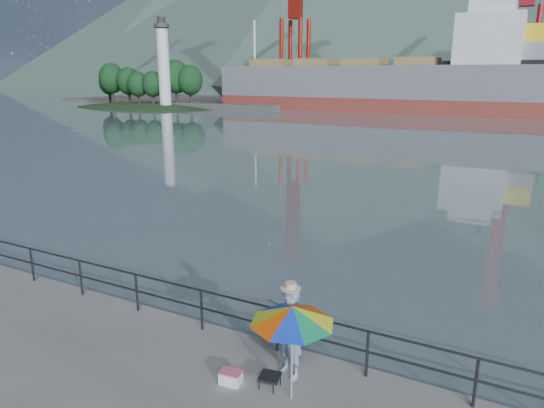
% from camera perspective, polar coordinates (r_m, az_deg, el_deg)
% --- Properties ---
extents(harbor_water, '(500.00, 280.00, 0.00)m').
position_cam_1_polar(harbor_water, '(137.00, 25.03, 11.33)').
color(harbor_water, slate).
rests_on(harbor_water, ground).
extents(guardrail, '(22.00, 0.06, 1.03)m').
position_cam_1_polar(guardrail, '(12.31, -12.15, -11.00)').
color(guardrail, '#2D3033').
rests_on(guardrail, ground).
extents(lighthouse_islet, '(48.00, 26.40, 19.20)m').
position_cam_1_polar(lighthouse_islet, '(92.84, -14.86, 11.21)').
color(lighthouse_islet, '#263F1E').
rests_on(lighthouse_islet, ground).
extents(fisherman, '(0.80, 0.68, 1.87)m').
position_cam_1_polar(fisherman, '(9.85, 2.16, -14.96)').
color(fisherman, '#284A8A').
rests_on(fisherman, ground).
extents(beach_umbrella, '(1.68, 1.68, 1.90)m').
position_cam_1_polar(beach_umbrella, '(8.82, 2.41, -12.87)').
color(beach_umbrella, white).
rests_on(beach_umbrella, ground).
extents(folding_stool, '(0.45, 0.45, 0.25)m').
position_cam_1_polar(folding_stool, '(9.95, -0.26, -20.10)').
color(folding_stool, black).
rests_on(folding_stool, ground).
extents(cooler_bag, '(0.44, 0.32, 0.24)m').
position_cam_1_polar(cooler_bag, '(10.09, -4.86, -19.72)').
color(cooler_bag, silver).
rests_on(cooler_bag, ground).
extents(fishing_rod, '(0.31, 1.91, 1.36)m').
position_cam_1_polar(fishing_rod, '(11.16, 2.65, -16.65)').
color(fishing_rod, black).
rests_on(fishing_rod, ground).
extents(bulk_carrier, '(52.86, 9.15, 14.50)m').
position_cam_1_polar(bulk_carrier, '(82.83, 13.12, 13.56)').
color(bulk_carrier, maroon).
rests_on(bulk_carrier, ground).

